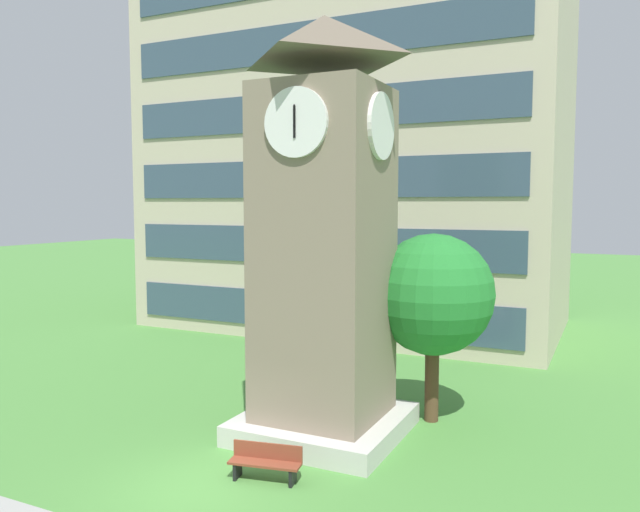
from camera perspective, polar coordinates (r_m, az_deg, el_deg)
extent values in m
plane|color=#4C893D|center=(16.07, -11.32, -20.31)|extent=(160.00, 160.00, 0.00)
cube|color=beige|center=(35.27, 3.54, 9.38)|extent=(21.83, 12.22, 19.20)
cube|color=#384C60|center=(30.00, -1.01, -5.15)|extent=(20.08, 0.10, 1.80)
cube|color=#384C60|center=(29.61, -1.01, 0.96)|extent=(20.08, 0.10, 1.80)
cube|color=#384C60|center=(29.57, -1.02, 7.16)|extent=(20.08, 0.10, 1.80)
cube|color=#384C60|center=(29.87, -1.03, 13.31)|extent=(20.08, 0.10, 1.80)
cube|color=#384C60|center=(30.50, -1.04, 19.26)|extent=(20.08, 0.10, 1.80)
cube|color=gray|center=(17.91, 0.38, -0.73)|extent=(3.33, 3.33, 10.13)
cube|color=beige|center=(18.97, 0.37, -15.21)|extent=(4.50, 4.50, 0.60)
pyramid|color=#6A5D4D|center=(18.41, 0.39, 19.40)|extent=(3.67, 3.67, 1.30)
cylinder|color=white|center=(16.41, -2.25, 12.23)|extent=(1.83, 0.12, 1.83)
cylinder|color=white|center=(17.28, 5.68, 11.84)|extent=(0.12, 1.83, 1.83)
cube|color=black|center=(16.37, -2.37, 12.83)|extent=(0.04, 0.08, 0.55)
cube|color=black|center=(16.34, -2.39, 12.26)|extent=(0.06, 0.04, 0.82)
cube|color=brown|center=(16.04, -5.12, -18.51)|extent=(1.86, 0.81, 0.06)
cube|color=brown|center=(16.15, -4.85, -17.47)|extent=(1.78, 0.39, 0.40)
cube|color=black|center=(16.37, -7.62, -18.90)|extent=(0.16, 0.44, 0.45)
cube|color=black|center=(15.92, -2.53, -19.57)|extent=(0.16, 0.44, 0.45)
cylinder|color=#513823|center=(20.00, 10.28, -11.06)|extent=(0.44, 0.44, 2.70)
sphere|color=#237A2E|center=(19.45, 10.39, -3.48)|extent=(3.76, 3.76, 3.76)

